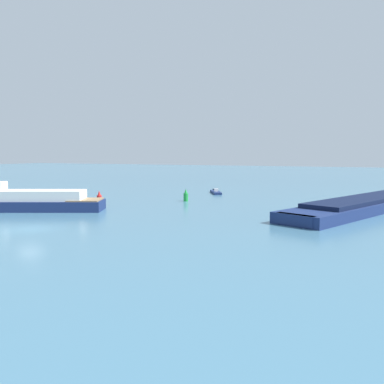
{
  "coord_description": "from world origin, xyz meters",
  "views": [
    {
      "loc": [
        30.57,
        -28.61,
        7.3
      ],
      "look_at": [
        3.78,
        29.28,
        1.2
      ],
      "focal_mm": 38.09,
      "sensor_mm": 36.0,
      "label": 1
    }
  ],
  "objects": [
    {
      "name": "channel_buoy_green",
      "position": [
        3.83,
        26.92,
        0.81
      ],
      "size": [
        0.7,
        0.7,
        1.9
      ],
      "color": "green",
      "rests_on": "ground"
    },
    {
      "name": "ground_plane",
      "position": [
        0.0,
        0.0,
        0.0
      ],
      "size": [
        400.0,
        400.0,
        0.0
      ],
      "primitive_type": "plane",
      "color": "teal"
    },
    {
      "name": "small_motorboat",
      "position": [
        3.54,
        40.13,
        0.22
      ],
      "size": [
        4.11,
        5.85,
        0.9
      ],
      "color": "navy",
      "rests_on": "ground"
    },
    {
      "name": "white_riverboat",
      "position": [
        -11.33,
        8.8,
        1.22
      ],
      "size": [
        21.58,
        13.03,
        5.1
      ],
      "color": "navy",
      "rests_on": "ground"
    },
    {
      "name": "channel_buoy_red",
      "position": [
        -6.24,
        18.9,
        0.81
      ],
      "size": [
        0.7,
        0.7,
        1.9
      ],
      "color": "red",
      "rests_on": "ground"
    },
    {
      "name": "cargo_barge",
      "position": [
        30.81,
        31.67,
        0.92
      ],
      "size": [
        20.34,
        40.38,
        5.83
      ],
      "color": "navy",
      "rests_on": "ground"
    }
  ]
}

